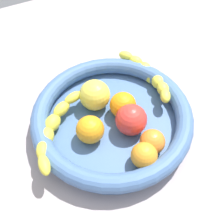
{
  "coord_description": "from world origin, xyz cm",
  "views": [
    {
      "loc": [
        -31.42,
        16.27,
        53.92
      ],
      "look_at": [
        0.0,
        0.0,
        8.15
      ],
      "focal_mm": 43.53,
      "sensor_mm": 36.0,
      "label": 1
    }
  ],
  "objects_px": {
    "tomato_red": "(131,120)",
    "apple_yellow": "(95,95)",
    "fruit_bowl": "(112,118)",
    "orange_mid_right": "(144,156)",
    "orange_rear": "(152,142)",
    "banana_draped_left": "(149,75)",
    "orange_mid_left": "(123,105)",
    "orange_front": "(90,130)",
    "banana_draped_right": "(53,129)"
  },
  "relations": [
    {
      "from": "banana_draped_left",
      "to": "apple_yellow",
      "type": "xyz_separation_m",
      "value": [
        -0.0,
        0.15,
        0.01
      ]
    },
    {
      "from": "banana_draped_right",
      "to": "apple_yellow",
      "type": "relative_size",
      "value": 2.39
    },
    {
      "from": "banana_draped_right",
      "to": "orange_rear",
      "type": "distance_m",
      "value": 0.2
    },
    {
      "from": "tomato_red",
      "to": "apple_yellow",
      "type": "xyz_separation_m",
      "value": [
        0.1,
        0.04,
        0.0
      ]
    },
    {
      "from": "fruit_bowl",
      "to": "orange_mid_right",
      "type": "height_order",
      "value": "orange_mid_right"
    },
    {
      "from": "banana_draped_left",
      "to": "tomato_red",
      "type": "relative_size",
      "value": 2.99
    },
    {
      "from": "fruit_bowl",
      "to": "orange_rear",
      "type": "height_order",
      "value": "orange_rear"
    },
    {
      "from": "banana_draped_right",
      "to": "apple_yellow",
      "type": "height_order",
      "value": "apple_yellow"
    },
    {
      "from": "banana_draped_left",
      "to": "orange_mid_right",
      "type": "distance_m",
      "value": 0.22
    },
    {
      "from": "banana_draped_right",
      "to": "orange_mid_left",
      "type": "xyz_separation_m",
      "value": [
        -0.01,
        -0.16,
        0.0
      ]
    },
    {
      "from": "orange_front",
      "to": "tomato_red",
      "type": "bearing_deg",
      "value": -102.82
    },
    {
      "from": "orange_mid_left",
      "to": "orange_front",
      "type": "bearing_deg",
      "value": 105.78
    },
    {
      "from": "orange_front",
      "to": "banana_draped_left",
      "type": "bearing_deg",
      "value": -67.45
    },
    {
      "from": "orange_mid_left",
      "to": "tomato_red",
      "type": "height_order",
      "value": "tomato_red"
    },
    {
      "from": "fruit_bowl",
      "to": "apple_yellow",
      "type": "xyz_separation_m",
      "value": [
        0.06,
        0.01,
        0.03
      ]
    },
    {
      "from": "orange_mid_left",
      "to": "tomato_red",
      "type": "relative_size",
      "value": 0.87
    },
    {
      "from": "orange_rear",
      "to": "fruit_bowl",
      "type": "bearing_deg",
      "value": 20.99
    },
    {
      "from": "orange_rear",
      "to": "tomato_red",
      "type": "bearing_deg",
      "value": 12.52
    },
    {
      "from": "fruit_bowl",
      "to": "orange_front",
      "type": "relative_size",
      "value": 5.98
    },
    {
      "from": "orange_mid_left",
      "to": "tomato_red",
      "type": "distance_m",
      "value": 0.05
    },
    {
      "from": "orange_mid_right",
      "to": "banana_draped_left",
      "type": "bearing_deg",
      "value": -34.85
    },
    {
      "from": "fruit_bowl",
      "to": "orange_mid_right",
      "type": "bearing_deg",
      "value": -176.38
    },
    {
      "from": "orange_rear",
      "to": "tomato_red",
      "type": "height_order",
      "value": "tomato_red"
    },
    {
      "from": "banana_draped_left",
      "to": "apple_yellow",
      "type": "height_order",
      "value": "apple_yellow"
    },
    {
      "from": "orange_mid_right",
      "to": "orange_rear",
      "type": "xyz_separation_m",
      "value": [
        0.02,
        -0.03,
        -0.0
      ]
    },
    {
      "from": "orange_front",
      "to": "fruit_bowl",
      "type": "bearing_deg",
      "value": -72.3
    },
    {
      "from": "apple_yellow",
      "to": "orange_mid_right",
      "type": "bearing_deg",
      "value": -173.07
    },
    {
      "from": "orange_mid_right",
      "to": "tomato_red",
      "type": "relative_size",
      "value": 0.78
    },
    {
      "from": "apple_yellow",
      "to": "banana_draped_left",
      "type": "bearing_deg",
      "value": -88.24
    },
    {
      "from": "orange_mid_right",
      "to": "banana_draped_right",
      "type": "bearing_deg",
      "value": 44.01
    },
    {
      "from": "fruit_bowl",
      "to": "banana_draped_left",
      "type": "height_order",
      "value": "banana_draped_left"
    },
    {
      "from": "apple_yellow",
      "to": "orange_mid_left",
      "type": "bearing_deg",
      "value": -138.79
    },
    {
      "from": "orange_front",
      "to": "tomato_red",
      "type": "height_order",
      "value": "tomato_red"
    },
    {
      "from": "banana_draped_right",
      "to": "orange_rear",
      "type": "bearing_deg",
      "value": -125.99
    },
    {
      "from": "tomato_red",
      "to": "orange_rear",
      "type": "bearing_deg",
      "value": -167.48
    },
    {
      "from": "banana_draped_right",
      "to": "orange_rear",
      "type": "height_order",
      "value": "orange_rear"
    },
    {
      "from": "orange_rear",
      "to": "apple_yellow",
      "type": "xyz_separation_m",
      "value": [
        0.16,
        0.05,
        0.01
      ]
    },
    {
      "from": "fruit_bowl",
      "to": "apple_yellow",
      "type": "bearing_deg",
      "value": 13.75
    },
    {
      "from": "orange_front",
      "to": "orange_rear",
      "type": "relative_size",
      "value": 1.14
    },
    {
      "from": "fruit_bowl",
      "to": "tomato_red",
      "type": "relative_size",
      "value": 5.24
    },
    {
      "from": "banana_draped_right",
      "to": "orange_mid_right",
      "type": "relative_size",
      "value": 3.18
    },
    {
      "from": "tomato_red",
      "to": "banana_draped_left",
      "type": "bearing_deg",
      "value": -47.42
    },
    {
      "from": "banana_draped_right",
      "to": "tomato_red",
      "type": "xyz_separation_m",
      "value": [
        -0.06,
        -0.15,
        0.01
      ]
    },
    {
      "from": "orange_front",
      "to": "orange_rear",
      "type": "distance_m",
      "value": 0.13
    },
    {
      "from": "tomato_red",
      "to": "apple_yellow",
      "type": "relative_size",
      "value": 0.96
    },
    {
      "from": "tomato_red",
      "to": "apple_yellow",
      "type": "distance_m",
      "value": 0.1
    },
    {
      "from": "fruit_bowl",
      "to": "tomato_red",
      "type": "xyz_separation_m",
      "value": [
        -0.04,
        -0.02,
        0.02
      ]
    },
    {
      "from": "banana_draped_right",
      "to": "fruit_bowl",
      "type": "bearing_deg",
      "value": -98.87
    },
    {
      "from": "banana_draped_left",
      "to": "orange_mid_right",
      "type": "xyz_separation_m",
      "value": [
        -0.18,
        0.13,
        -0.0
      ]
    },
    {
      "from": "orange_front",
      "to": "orange_mid_right",
      "type": "bearing_deg",
      "value": -145.9
    }
  ]
}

